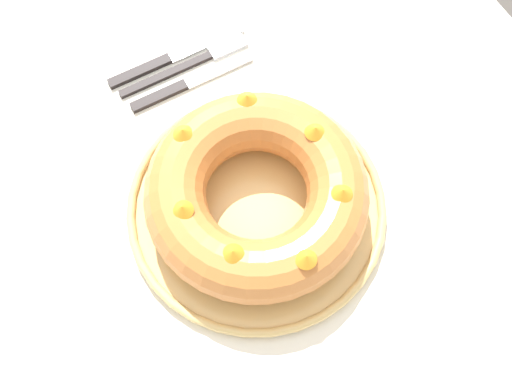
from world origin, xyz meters
The scene contains 7 objects.
ground_plane centered at (0.00, 0.00, 0.00)m, with size 8.00×8.00×0.00m, color #4C4742.
dining_table centered at (0.00, 0.00, 0.69)m, with size 1.59×1.10×0.78m.
serving_dish centered at (0.00, 0.03, 0.78)m, with size 0.36×0.36×0.02m.
bundt_cake centered at (0.00, 0.03, 0.83)m, with size 0.29×0.29×0.09m.
fork centered at (-0.26, 0.06, 0.78)m, with size 0.02×0.21×0.01m.
serving_knife centered at (-0.28, 0.03, 0.78)m, with size 0.02×0.23×0.01m.
cake_knife centered at (-0.23, 0.03, 0.78)m, with size 0.02×0.20×0.01m.
Camera 1 is at (0.27, -0.11, 1.55)m, focal length 42.00 mm.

